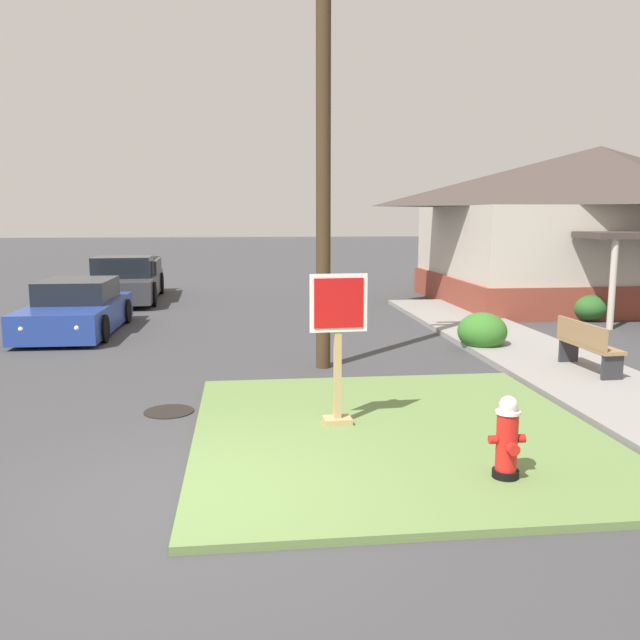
% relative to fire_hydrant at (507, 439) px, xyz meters
% --- Properties ---
extents(ground_plane, '(160.00, 160.00, 0.00)m').
position_rel_fire_hydrant_xyz_m(ground_plane, '(-3.14, -0.03, -0.49)').
color(ground_plane, '#3D3D3F').
extents(grass_corner_patch, '(5.08, 5.51, 0.08)m').
position_rel_fire_hydrant_xyz_m(grass_corner_patch, '(-0.77, 1.66, -0.45)').
color(grass_corner_patch, '#668447').
rests_on(grass_corner_patch, ground).
extents(sidewalk_strip, '(2.20, 16.50, 0.12)m').
position_rel_fire_hydrant_xyz_m(sidewalk_strip, '(2.97, 5.79, -0.43)').
color(sidewalk_strip, gray).
rests_on(sidewalk_strip, ground).
extents(fire_hydrant, '(0.38, 0.34, 0.87)m').
position_rel_fire_hydrant_xyz_m(fire_hydrant, '(0.00, 0.00, 0.00)').
color(fire_hydrant, black).
rests_on(fire_hydrant, grass_corner_patch).
extents(stop_sign, '(0.74, 0.30, 1.96)m').
position_rel_fire_hydrant_xyz_m(stop_sign, '(-1.48, 1.96, 0.54)').
color(stop_sign, tan).
rests_on(stop_sign, grass_corner_patch).
extents(manhole_cover, '(0.70, 0.70, 0.02)m').
position_rel_fire_hydrant_xyz_m(manhole_cover, '(-3.75, 3.01, -0.48)').
color(manhole_cover, black).
rests_on(manhole_cover, ground).
extents(parked_sedan_blue, '(2.02, 4.41, 1.25)m').
position_rel_fire_hydrant_xyz_m(parked_sedan_blue, '(-6.62, 9.86, 0.05)').
color(parked_sedan_blue, '#233D93').
rests_on(parked_sedan_blue, ground).
extents(pickup_truck_charcoal, '(2.33, 5.62, 1.48)m').
position_rel_fire_hydrant_xyz_m(pickup_truck_charcoal, '(-6.48, 15.81, 0.13)').
color(pickup_truck_charcoal, '#38383D').
rests_on(pickup_truck_charcoal, ground).
extents(street_bench, '(0.46, 1.53, 0.85)m').
position_rel_fire_hydrant_xyz_m(street_bench, '(3.17, 4.27, 0.10)').
color(street_bench, '#93704C').
rests_on(street_bench, sidewalk_strip).
extents(utility_pole, '(1.40, 0.26, 8.56)m').
position_rel_fire_hydrant_xyz_m(utility_pole, '(-1.23, 5.52, 3.99)').
color(utility_pole, '#42301E').
rests_on(utility_pole, ground).
extents(corner_house, '(10.22, 8.82, 4.89)m').
position_rel_fire_hydrant_xyz_m(corner_house, '(8.42, 13.62, 2.02)').
color(corner_house, brown).
rests_on(corner_house, ground).
extents(shrub_near_porch, '(0.93, 0.93, 0.70)m').
position_rel_fire_hydrant_xyz_m(shrub_near_porch, '(6.40, 10.11, -0.14)').
color(shrub_near_porch, '#2D6026').
rests_on(shrub_near_porch, ground).
extents(shrub_by_curb, '(1.01, 1.01, 0.79)m').
position_rel_fire_hydrant_xyz_m(shrub_by_curb, '(2.22, 6.71, -0.10)').
color(shrub_by_curb, '#357327').
rests_on(shrub_by_curb, ground).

